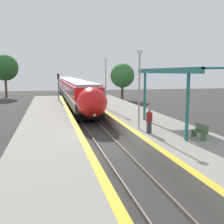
# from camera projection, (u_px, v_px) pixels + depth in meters

# --- Properties ---
(ground_plane) EXTENTS (120.00, 120.00, 0.00)m
(ground_plane) POSITION_uv_depth(u_px,v_px,m) (111.00, 150.00, 17.83)
(ground_plane) COLOR #383533
(rail_left) EXTENTS (0.08, 90.00, 0.15)m
(rail_left) POSITION_uv_depth(u_px,v_px,m) (100.00, 149.00, 17.66)
(rail_left) COLOR slate
(rail_left) RESTS_ON ground_plane
(rail_right) EXTENTS (0.08, 90.00, 0.15)m
(rail_right) POSITION_uv_depth(u_px,v_px,m) (122.00, 148.00, 17.98)
(rail_right) COLOR slate
(rail_right) RESTS_ON ground_plane
(train) EXTENTS (2.87, 45.89, 3.75)m
(train) POSITION_uv_depth(u_px,v_px,m) (72.00, 89.00, 45.57)
(train) COLOR black
(train) RESTS_ON ground_plane
(platform_right) EXTENTS (5.14, 64.00, 0.91)m
(platform_right) POSITION_uv_depth(u_px,v_px,m) (173.00, 139.00, 18.69)
(platform_right) COLOR gray
(platform_right) RESTS_ON ground_plane
(platform_left) EXTENTS (4.40, 64.00, 0.91)m
(platform_left) POSITION_uv_depth(u_px,v_px,m) (49.00, 146.00, 16.93)
(platform_left) COLOR gray
(platform_left) RESTS_ON ground_plane
(platform_bench) EXTENTS (0.44, 1.43, 0.89)m
(platform_bench) POSITION_uv_depth(u_px,v_px,m) (200.00, 131.00, 16.97)
(platform_bench) COLOR #4C6B4C
(platform_bench) RESTS_ON platform_right
(person_waiting) EXTENTS (0.36, 0.22, 1.60)m
(person_waiting) POSITION_uv_depth(u_px,v_px,m) (149.00, 121.00, 18.43)
(person_waiting) COLOR #333338
(person_waiting) RESTS_ON platform_right
(railway_signal) EXTENTS (0.28, 0.28, 4.70)m
(railway_signal) POSITION_uv_depth(u_px,v_px,m) (58.00, 87.00, 39.08)
(railway_signal) COLOR #59595E
(railway_signal) RESTS_ON ground_plane
(lamppost_near) EXTENTS (0.36, 0.20, 5.50)m
(lamppost_near) POSITION_uv_depth(u_px,v_px,m) (139.00, 85.00, 19.45)
(lamppost_near) COLOR #9E9EA3
(lamppost_near) RESTS_ON platform_right
(lamppost_mid) EXTENTS (0.36, 0.20, 5.50)m
(lamppost_mid) POSITION_uv_depth(u_px,v_px,m) (106.00, 80.00, 30.81)
(lamppost_mid) COLOR #9E9EA3
(lamppost_mid) RESTS_ON platform_right
(station_canopy) EXTENTS (2.02, 10.45, 4.28)m
(station_canopy) POSITION_uv_depth(u_px,v_px,m) (170.00, 73.00, 19.72)
(station_canopy) COLOR #1E6B66
(station_canopy) RESTS_ON platform_right
(background_tree_left) EXTENTS (5.08, 5.08, 8.32)m
(background_tree_left) POSITION_uv_depth(u_px,v_px,m) (5.00, 68.00, 54.70)
(background_tree_left) COLOR brown
(background_tree_left) RESTS_ON ground_plane
(background_tree_right) EXTENTS (4.29, 4.29, 6.46)m
(background_tree_right) POSITION_uv_depth(u_px,v_px,m) (122.00, 76.00, 49.76)
(background_tree_right) COLOR brown
(background_tree_right) RESTS_ON ground_plane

